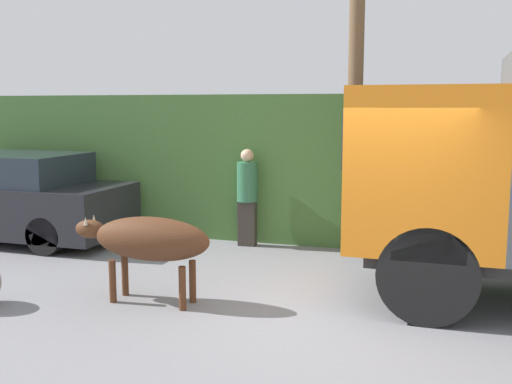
# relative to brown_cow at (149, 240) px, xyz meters

# --- Properties ---
(ground_plane) EXTENTS (60.00, 60.00, 0.00)m
(ground_plane) POSITION_rel_brown_cow_xyz_m (2.65, 0.16, -0.83)
(ground_plane) COLOR gray
(hillside_embankment) EXTENTS (32.00, 5.48, 2.73)m
(hillside_embankment) POSITION_rel_brown_cow_xyz_m (2.65, 6.41, 0.54)
(hillside_embankment) COLOR #426B33
(hillside_embankment) RESTS_ON ground_plane
(building_backdrop) EXTENTS (5.26, 2.70, 2.64)m
(building_backdrop) POSITION_rel_brown_cow_xyz_m (-2.02, 5.04, 0.51)
(building_backdrop) COLOR #B2BCAD
(building_backdrop) RESTS_ON ground_plane
(brown_cow) EXTENTS (1.90, 0.56, 1.12)m
(brown_cow) POSITION_rel_brown_cow_xyz_m (0.00, 0.00, 0.00)
(brown_cow) COLOR #512D19
(brown_cow) RESTS_ON ground_plane
(parked_suv) EXTENTS (4.52, 1.87, 1.64)m
(parked_suv) POSITION_rel_brown_cow_xyz_m (-4.23, 2.48, -0.03)
(parked_suv) COLOR #232328
(parked_suv) RESTS_ON ground_plane
(pedestrian_on_hill) EXTENTS (0.39, 0.39, 1.76)m
(pedestrian_on_hill) POSITION_rel_brown_cow_xyz_m (0.18, 3.40, 0.14)
(pedestrian_on_hill) COLOR #38332D
(pedestrian_on_hill) RESTS_ON ground_plane
(utility_pole) EXTENTS (0.90, 0.25, 6.88)m
(utility_pole) POSITION_rel_brown_cow_xyz_m (2.10, 3.29, 2.72)
(utility_pole) COLOR brown
(utility_pole) RESTS_ON ground_plane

